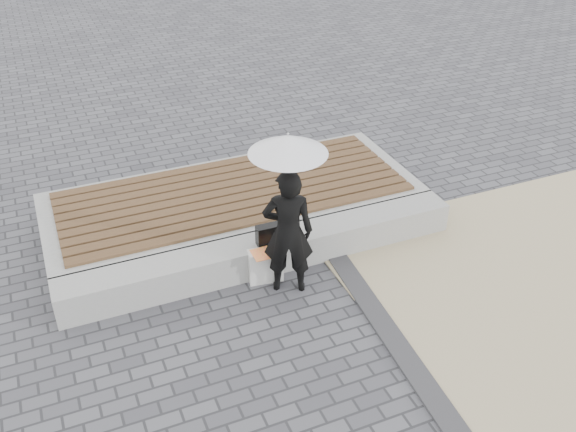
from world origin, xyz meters
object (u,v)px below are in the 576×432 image
Objects in this scene: parasol at (288,144)px; handbag at (271,234)px; woman at (288,232)px; seating_ledge at (266,253)px; canvas_tote at (265,265)px.

parasol is 2.99× the size of handbag.
seating_ledge is at bearing -57.31° from woman.
woman is 0.47m from handbag.
parasol is 2.52× the size of canvas_tote.
woman is at bearing -79.54° from seating_ledge.
canvas_tote is at bearing -130.50° from handbag.
parasol is at bearing -79.54° from seating_ledge.
seating_ledge is at bearing 112.17° from handbag.
canvas_tote is at bearing 129.84° from parasol.
parasol is at bearing -81.67° from handbag.
canvas_tote is (-0.19, 0.23, -1.66)m from parasol.
woman is 1.09m from parasol.
handbag is at bearing 57.03° from canvas_tote.
woman is 1.46× the size of parasol.
woman is at bearing -41.84° from canvas_tote.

